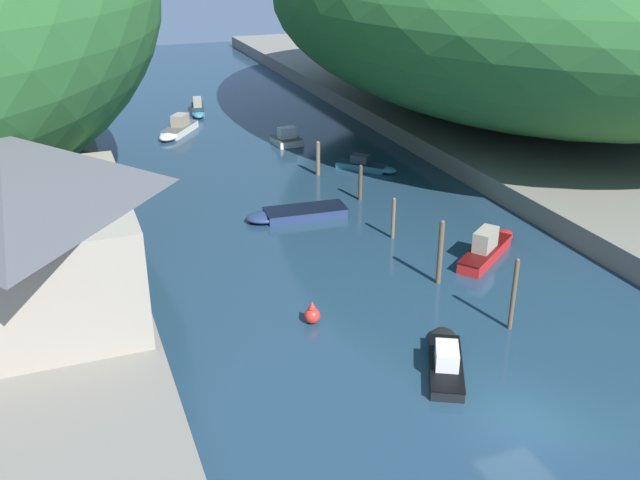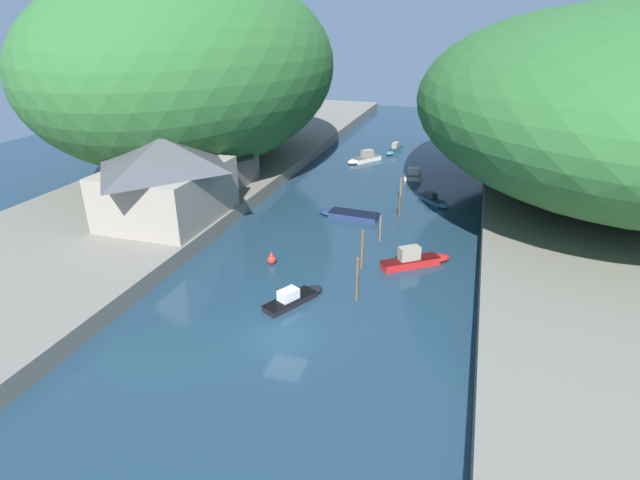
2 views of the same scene
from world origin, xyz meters
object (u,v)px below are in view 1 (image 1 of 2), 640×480
at_px(boat_yellow_tender, 489,247).
at_px(channel_buoy_near, 312,314).
at_px(boat_near_quay, 285,138).
at_px(person_on_quay, 83,215).
at_px(waterfront_building, 15,220).
at_px(boat_small_dinghy, 198,109).
at_px(boat_cabin_cruiser, 293,214).
at_px(boat_far_upstream, 445,358).
at_px(person_by_boathouse, 117,313).
at_px(boathouse_shed, 26,179).
at_px(boat_navy_launch, 367,166).
at_px(boat_white_cruiser, 177,129).

bearing_deg(boat_yellow_tender, channel_buoy_near, -110.54).
bearing_deg(boat_near_quay, person_on_quay, -139.47).
xyz_separation_m(waterfront_building, boat_near_quay, (20.06, 24.74, -5.06)).
distance_m(boat_small_dinghy, boat_cabin_cruiser, 28.79).
distance_m(boat_near_quay, boat_far_upstream, 33.86).
relative_size(waterfront_building, boat_small_dinghy, 2.25).
height_order(boat_far_upstream, person_on_quay, person_on_quay).
bearing_deg(person_by_boathouse, boat_small_dinghy, -28.25).
height_order(channel_buoy_near, person_on_quay, person_on_quay).
xyz_separation_m(boat_small_dinghy, person_by_boathouse, (-11.94, -41.50, 1.99)).
bearing_deg(boat_far_upstream, person_on_quay, 156.04).
xyz_separation_m(boathouse_shed, boat_near_quay, (19.85, 13.85, -3.37)).
xyz_separation_m(waterfront_building, boat_cabin_cruiser, (15.32, 8.81, -5.21)).
relative_size(boat_near_quay, boat_navy_launch, 0.76).
bearing_deg(person_on_quay, person_by_boathouse, -175.67).
bearing_deg(boat_near_quay, channel_buoy_near, -110.15).
xyz_separation_m(boat_cabin_cruiser, person_on_quay, (-12.43, -1.13, 2.13)).
height_order(boathouse_shed, boat_far_upstream, boathouse_shed).
relative_size(boat_near_quay, boat_far_upstream, 0.60).
height_order(waterfront_building, boat_near_quay, waterfront_building).
bearing_deg(person_by_boathouse, waterfront_building, 29.16).
bearing_deg(boat_near_quay, boat_white_cruiser, 138.65).
relative_size(boat_near_quay, channel_buoy_near, 2.82).
relative_size(boat_small_dinghy, boat_far_upstream, 1.03).
bearing_deg(boathouse_shed, boat_white_cruiser, 59.07).
bearing_deg(boat_small_dinghy, boat_white_cruiser, 74.76).
relative_size(boathouse_shed, boat_white_cruiser, 1.53).
distance_m(boat_small_dinghy, person_by_boathouse, 43.23).
height_order(boat_cabin_cruiser, person_on_quay, person_on_quay).
height_order(waterfront_building, person_on_quay, waterfront_building).
distance_m(waterfront_building, channel_buoy_near, 13.51).
relative_size(boathouse_shed, channel_buoy_near, 7.63).
xyz_separation_m(boathouse_shed, boat_cabin_cruiser, (15.11, -2.08, -3.52)).
bearing_deg(boat_near_quay, boat_small_dinghy, 105.77).
distance_m(boat_far_upstream, channel_buoy_near, 6.59).
distance_m(waterfront_building, boat_far_upstream, 18.99).
relative_size(waterfront_building, boat_yellow_tender, 2.10).
xyz_separation_m(boathouse_shed, boat_far_upstream, (15.78, -19.77, -3.44)).
bearing_deg(boat_far_upstream, boathouse_shed, 156.29).
bearing_deg(channel_buoy_near, person_by_boathouse, -178.28).
bearing_deg(boat_small_dinghy, channel_buoy_near, 95.50).
relative_size(boathouse_shed, boat_yellow_tender, 1.48).
relative_size(boat_small_dinghy, boat_near_quay, 1.71).
distance_m(boat_white_cruiser, boat_far_upstream, 39.82).
height_order(boat_near_quay, boat_navy_launch, boat_near_quay).
xyz_separation_m(boat_white_cruiser, boat_cabin_cruiser, (3.21, -21.94, -0.20)).
height_order(boat_navy_launch, channel_buoy_near, channel_buoy_near).
relative_size(boat_white_cruiser, boat_cabin_cruiser, 0.87).
relative_size(boat_white_cruiser, person_by_boathouse, 3.32).
distance_m(boat_small_dinghy, boat_white_cruiser, 7.59).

